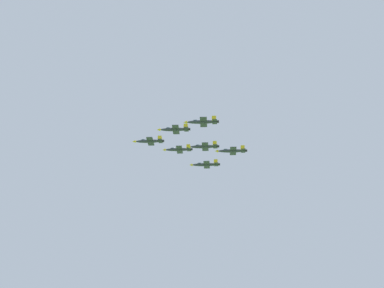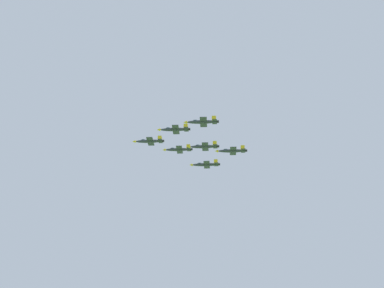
% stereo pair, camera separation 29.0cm
% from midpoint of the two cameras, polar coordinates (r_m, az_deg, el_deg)
% --- Properties ---
extents(jet_lead, '(12.45, 12.45, 3.27)m').
position_cam_midpoint_polar(jet_lead, '(271.02, -4.38, 0.30)').
color(jet_lead, '#2D3338').
extents(jet_left_wingman, '(12.64, 12.45, 3.30)m').
position_cam_midpoint_polar(jet_left_wingman, '(259.72, -1.78, 1.51)').
color(jet_left_wingman, '#2D3338').
extents(jet_right_wingman, '(12.23, 12.24, 3.21)m').
position_cam_midpoint_polar(jet_right_wingman, '(280.00, -1.40, -0.56)').
color(jet_right_wingman, '#2D3338').
extents(jet_left_outer, '(12.76, 12.64, 3.34)m').
position_cam_midpoint_polar(jet_left_outer, '(247.90, 1.05, 2.28)').
color(jet_left_outer, '#2D3338').
extents(jet_right_outer, '(12.71, 12.81, 3.35)m').
position_cam_midpoint_polar(jet_right_outer, '(288.10, 1.40, -2.10)').
color(jet_right_outer, '#2D3338').
extents(jet_slot_rear, '(12.50, 12.47, 3.28)m').
position_cam_midpoint_polar(jet_slot_rear, '(267.42, 1.24, -0.25)').
color(jet_slot_rear, '#2D3338').
extents(jet_trailing, '(12.46, 12.35, 3.26)m').
position_cam_midpoint_polar(jet_trailing, '(266.27, 4.10, -0.69)').
color(jet_trailing, '#2D3338').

